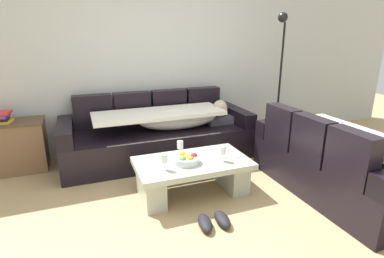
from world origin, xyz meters
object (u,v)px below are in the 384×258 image
couch_along_wall (161,135)px  couch_near_window (336,163)px  wine_glass_near_right (223,151)px  wine_glass_near_left (164,159)px  side_cabinet (15,147)px  floor_lamp (280,72)px  pair_of_shoes (214,221)px  book_stack_on_cabinet (2,117)px  open_magazine (225,154)px  fruit_bowl (186,159)px  coffee_table (192,173)px  wine_glass_far_back (180,145)px

couch_along_wall → couch_near_window: 2.20m
couch_near_window → wine_glass_near_right: 1.23m
couch_along_wall → wine_glass_near_left: couch_along_wall is taller
wine_glass_near_left → side_cabinet: size_ratio=0.23×
wine_glass_near_left → side_cabinet: 2.10m
floor_lamp → pair_of_shoes: bearing=-137.4°
wine_glass_near_right → book_stack_on_cabinet: bearing=147.0°
open_magazine → pair_of_shoes: size_ratio=0.87×
wine_glass_near_right → floor_lamp: floor_lamp is taller
couch_along_wall → fruit_bowl: (-0.04, -1.13, 0.10)m
coffee_table → pair_of_shoes: coffee_table is taller
couch_along_wall → side_cabinet: size_ratio=3.49×
wine_glass_near_left → wine_glass_near_right: (0.63, -0.01, 0.00)m
wine_glass_far_back → side_cabinet: size_ratio=0.23×
couch_near_window → side_cabinet: 3.78m
fruit_bowl → wine_glass_near_left: wine_glass_near_left is taller
fruit_bowl → open_magazine: (0.47, 0.06, -0.04)m
wine_glass_near_right → side_cabinet: side_cabinet is taller
wine_glass_far_back → coffee_table: bearing=-68.3°
wine_glass_near_right → wine_glass_near_left: bearing=179.3°
wine_glass_near_left → wine_glass_far_back: 0.40m
couch_near_window → open_magazine: 1.19m
wine_glass_near_left → wine_glass_far_back: size_ratio=1.00×
couch_along_wall → wine_glass_far_back: size_ratio=15.15×
couch_along_wall → side_cabinet: couch_along_wall is taller
couch_along_wall → book_stack_on_cabinet: bearing=173.3°
wine_glass_far_back → pair_of_shoes: (0.04, -0.81, -0.45)m
fruit_bowl → book_stack_on_cabinet: book_stack_on_cabinet is taller
wine_glass_near_left → couch_along_wall: bearing=76.3°
floor_lamp → fruit_bowl: bearing=-149.7°
side_cabinet → floor_lamp: bearing=-3.9°
book_stack_on_cabinet → coffee_table: bearing=-34.3°
couch_near_window → pair_of_shoes: (-1.48, -0.11, -0.29)m
book_stack_on_cabinet → pair_of_shoes: 2.80m
wine_glass_near_right → book_stack_on_cabinet: size_ratio=0.70×
couch_near_window → book_stack_on_cabinet: couch_near_window is taller
side_cabinet → couch_along_wall: bearing=-7.0°
pair_of_shoes → side_cabinet: bearing=133.1°
wine_glass_far_back → floor_lamp: size_ratio=0.09×
side_cabinet → floor_lamp: size_ratio=0.37×
wine_glass_near_right → floor_lamp: (1.52, 1.20, 0.62)m
coffee_table → open_magazine: size_ratio=4.29×
side_cabinet → wine_glass_near_right: bearing=-34.0°
couch_along_wall → book_stack_on_cabinet: couch_along_wall is taller
wine_glass_near_right → floor_lamp: bearing=38.1°
wine_glass_near_right → open_magazine: bearing=54.6°
coffee_table → book_stack_on_cabinet: size_ratio=5.07×
open_magazine → book_stack_on_cabinet: 2.68m
floor_lamp → coffee_table: bearing=-149.5°
wine_glass_near_left → side_cabinet: side_cabinet is taller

